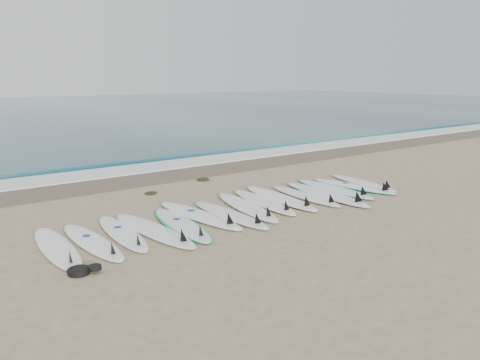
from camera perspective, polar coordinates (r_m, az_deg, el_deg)
ground at (r=10.10m, az=0.79°, el=-3.61°), size 120.00×120.00×0.00m
wet_sand_band at (r=13.50m, az=-9.74°, el=0.39°), size 120.00×1.80×0.01m
foam_band at (r=14.74m, az=-12.19°, el=1.37°), size 120.00×1.40×0.04m
wave_crest at (r=16.10m, az=-14.39°, el=2.29°), size 120.00×1.00×0.10m
surfboard_0 at (r=8.32m, az=-21.36°, el=-7.72°), size 0.59×2.44×0.31m
surfboard_1 at (r=8.41m, az=-17.47°, el=-7.21°), size 0.60×2.38×0.30m
surfboard_2 at (r=8.72m, az=-14.08°, el=-6.29°), size 0.66×2.38×0.30m
surfboard_3 at (r=8.73m, az=-10.33°, el=-6.05°), size 0.79×2.67×0.34m
surfboard_4 at (r=9.02m, az=-7.10°, el=-5.40°), size 0.86×2.48×0.31m
surfboard_5 at (r=9.51m, az=-4.81°, el=-4.32°), size 0.82×2.66×0.33m
surfboard_6 at (r=9.54m, az=-1.09°, el=-4.25°), size 0.56×2.47×0.32m
surfboard_7 at (r=10.08m, az=0.95°, el=-3.30°), size 0.98×2.66×0.33m
surfboard_8 at (r=10.49m, az=3.03°, el=-2.69°), size 0.83×2.54×0.32m
surfboard_9 at (r=10.83m, az=5.08°, el=-2.21°), size 0.76×2.68×0.34m
surfboard_10 at (r=11.11m, az=8.14°, el=-1.95°), size 0.60×2.36×0.30m
surfboard_11 at (r=11.33m, az=10.65°, el=-1.71°), size 0.80×2.87×0.36m
surfboard_12 at (r=11.94m, az=11.52°, el=-1.08°), size 0.69×2.56×0.32m
surfboard_13 at (r=12.36m, az=13.75°, el=-0.73°), size 0.93×2.47×0.31m
surfboard_14 at (r=12.78m, az=14.88°, el=-0.33°), size 0.80×2.43×0.30m
seaweed_near at (r=11.58m, az=-10.79°, el=-1.56°), size 0.31×0.24×0.06m
seaweed_far at (r=12.89m, az=-4.48°, el=0.09°), size 0.36×0.28×0.07m
leash_coil at (r=7.30m, az=-18.65°, el=-10.40°), size 0.46×0.36×0.11m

